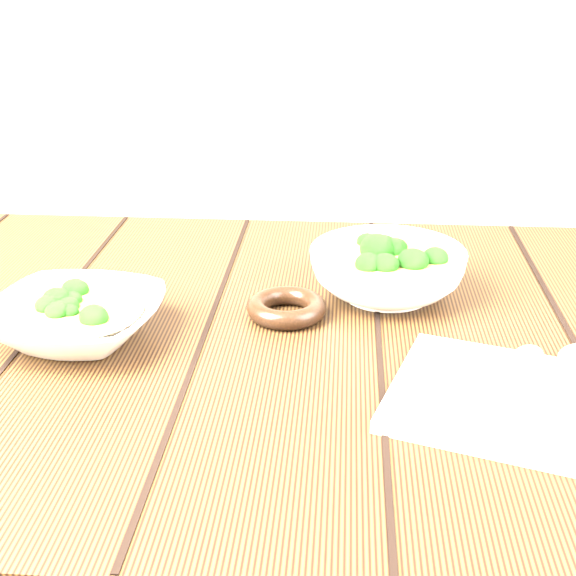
{
  "coord_description": "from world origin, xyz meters",
  "views": [
    {
      "loc": [
        0.14,
        -0.83,
        1.17
      ],
      "look_at": [
        0.07,
        0.01,
        0.8
      ],
      "focal_mm": 50.0,
      "sensor_mm": 36.0,
      "label": 1
    }
  ],
  "objects_px": {
    "soup_bowl_front": "(77,319)",
    "soup_bowl_back": "(387,270)",
    "trivet": "(287,308)",
    "napkin": "(515,401)",
    "table": "(227,417)"
  },
  "relations": [
    {
      "from": "soup_bowl_front",
      "to": "soup_bowl_back",
      "type": "relative_size",
      "value": 0.95
    },
    {
      "from": "trivet",
      "to": "napkin",
      "type": "relative_size",
      "value": 0.41
    },
    {
      "from": "table",
      "to": "soup_bowl_back",
      "type": "xyz_separation_m",
      "value": [
        0.19,
        0.11,
        0.15
      ]
    },
    {
      "from": "soup_bowl_front",
      "to": "napkin",
      "type": "height_order",
      "value": "soup_bowl_front"
    },
    {
      "from": "soup_bowl_back",
      "to": "napkin",
      "type": "xyz_separation_m",
      "value": [
        0.11,
        -0.26,
        -0.03
      ]
    },
    {
      "from": "soup_bowl_front",
      "to": "trivet",
      "type": "relative_size",
      "value": 2.17
    },
    {
      "from": "table",
      "to": "napkin",
      "type": "distance_m",
      "value": 0.36
    },
    {
      "from": "soup_bowl_front",
      "to": "soup_bowl_back",
      "type": "height_order",
      "value": "soup_bowl_back"
    },
    {
      "from": "soup_bowl_front",
      "to": "trivet",
      "type": "xyz_separation_m",
      "value": [
        0.23,
        0.08,
        -0.01
      ]
    },
    {
      "from": "table",
      "to": "soup_bowl_front",
      "type": "distance_m",
      "value": 0.22
    },
    {
      "from": "trivet",
      "to": "soup_bowl_front",
      "type": "bearing_deg",
      "value": -161.99
    },
    {
      "from": "table",
      "to": "trivet",
      "type": "xyz_separation_m",
      "value": [
        0.07,
        0.04,
        0.13
      ]
    },
    {
      "from": "table",
      "to": "soup_bowl_front",
      "type": "bearing_deg",
      "value": -168.15
    },
    {
      "from": "table",
      "to": "soup_bowl_back",
      "type": "distance_m",
      "value": 0.27
    },
    {
      "from": "napkin",
      "to": "trivet",
      "type": "bearing_deg",
      "value": 159.44
    }
  ]
}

